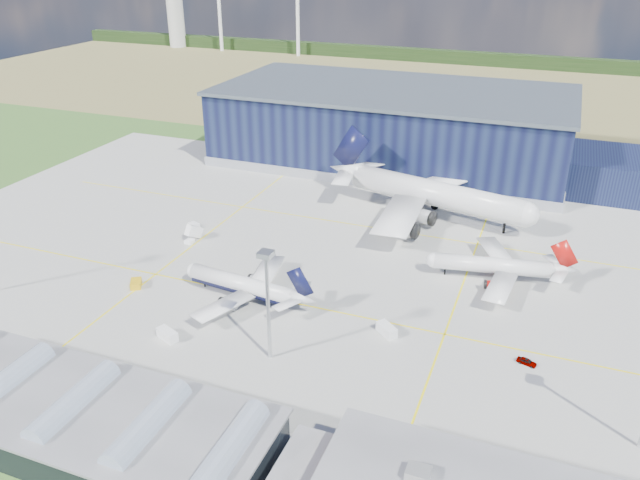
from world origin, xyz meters
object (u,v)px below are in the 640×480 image
at_px(airliner_navy, 242,276).
at_px(gse_cart_a, 393,225).
at_px(hangar, 401,130).
at_px(gse_cart_b, 194,225).
at_px(car_b, 199,407).
at_px(airliner_red, 494,258).
at_px(gse_tug_c, 394,231).
at_px(light_mast_center, 267,288).
at_px(airliner_widebody, 437,181).
at_px(car_a, 527,362).
at_px(gse_van_b, 387,330).
at_px(airstair, 194,234).
at_px(gse_tug_a, 136,284).
at_px(gse_van_a, 167,335).

xyz_separation_m(airliner_navy, gse_cart_a, (21.54, 49.58, -4.87)).
distance_m(hangar, gse_cart_b, 87.65).
height_order(airliner_navy, car_b, airliner_navy).
height_order(airliner_red, gse_tug_c, airliner_red).
relative_size(light_mast_center, airliner_widebody, 0.34).
xyz_separation_m(gse_cart_a, car_a, (40.20, -51.89, -0.02)).
relative_size(light_mast_center, gse_van_b, 4.83).
height_order(gse_cart_b, airstair, airstair).
height_order(hangar, airstair, hangar).
height_order(airliner_navy, airliner_widebody, airliner_widebody).
bearing_deg(light_mast_center, gse_tug_a, 161.77).
distance_m(airliner_navy, gse_van_a, 21.50).
bearing_deg(light_mast_center, car_b, -105.31).
height_order(light_mast_center, gse_cart_a, light_mast_center).
bearing_deg(car_a, light_mast_center, 124.91).
relative_size(gse_tug_a, airstair, 0.83).
xyz_separation_m(hangar, airliner_navy, (-8.10, -106.80, -6.09)).
xyz_separation_m(gse_cart_a, car_b, (-11.18, -85.58, -0.04)).
bearing_deg(hangar, gse_tug_a, -106.77).
distance_m(airliner_widebody, gse_tug_a, 87.10).
distance_m(airliner_red, airliner_widebody, 38.51).
distance_m(airliner_widebody, car_b, 99.87).
distance_m(gse_van_a, gse_van_b, 44.48).
distance_m(light_mast_center, gse_cart_b, 67.07).
bearing_deg(gse_cart_b, gse_van_b, -92.78).
bearing_deg(gse_tug_a, hangar, 41.99).
bearing_deg(car_b, gse_cart_b, 44.74).
xyz_separation_m(hangar, gse_tug_c, (14.76, -61.05, -10.96)).
bearing_deg(gse_cart_b, airstair, -124.73).
xyz_separation_m(light_mast_center, airliner_widebody, (15.39, 79.24, -4.56)).
bearing_deg(gse_cart_a, hangar, 91.85).
height_order(airliner_red, airstair, airliner_red).
bearing_deg(light_mast_center, gse_van_b, 39.79).
bearing_deg(hangar, gse_cart_b, -116.28).
xyz_separation_m(airliner_red, airstair, (-77.47, -6.72, -4.23)).
xyz_separation_m(gse_van_a, car_a, (68.42, 17.64, -0.42)).
distance_m(airliner_red, gse_van_b, 35.96).
relative_size(airliner_navy, gse_van_a, 6.98).
bearing_deg(gse_van_a, light_mast_center, -62.54).
distance_m(hangar, airliner_navy, 107.28).
xyz_separation_m(airliner_red, gse_cart_a, (-29.63, 20.54, -5.05)).
bearing_deg(hangar, airliner_red, -61.02).
height_order(gse_tug_c, car_b, gse_tug_c).
bearing_deg(gse_cart_a, gse_cart_b, -169.59).
xyz_separation_m(gse_tug_a, gse_van_a, (18.78, -15.36, 0.26)).
relative_size(hangar, gse_cart_a, 47.68).
relative_size(airliner_red, airstair, 7.60).
relative_size(airliner_widebody, gse_van_a, 13.74).
xyz_separation_m(gse_van_b, airstair, (-60.44, 24.61, 0.38)).
bearing_deg(airliner_red, airstair, -5.31).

